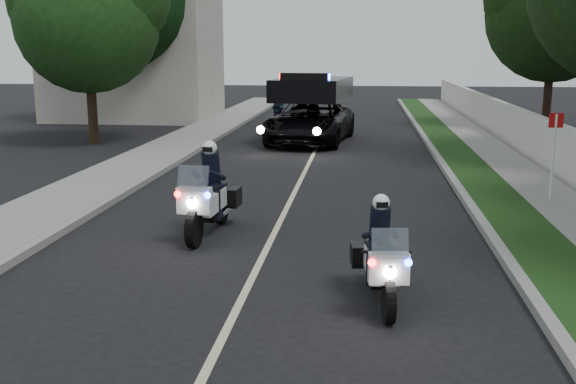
{
  "coord_description": "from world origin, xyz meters",
  "views": [
    {
      "loc": [
        1.67,
        -7.74,
        3.5
      ],
      "look_at": [
        0.36,
        3.95,
        1.0
      ],
      "focal_mm": 41.84,
      "sensor_mm": 36.0,
      "label": 1
    }
  ],
  "objects": [
    {
      "name": "ground",
      "position": [
        0.0,
        0.0,
        0.0
      ],
      "size": [
        120.0,
        120.0,
        0.0
      ],
      "primitive_type": "plane",
      "color": "black",
      "rests_on": "ground"
    },
    {
      "name": "curb_right",
      "position": [
        4.1,
        10.0,
        0.07
      ],
      "size": [
        0.2,
        60.0,
        0.15
      ],
      "primitive_type": "cube",
      "color": "gray",
      "rests_on": "ground"
    },
    {
      "name": "grass_verge",
      "position": [
        4.8,
        10.0,
        0.08
      ],
      "size": [
        1.2,
        60.0,
        0.16
      ],
      "primitive_type": "cube",
      "color": "#193814",
      "rests_on": "ground"
    },
    {
      "name": "sidewalk_right",
      "position": [
        6.1,
        10.0,
        0.08
      ],
      "size": [
        1.4,
        60.0,
        0.16
      ],
      "primitive_type": "cube",
      "color": "gray",
      "rests_on": "ground"
    },
    {
      "name": "property_wall",
      "position": [
        7.1,
        10.0,
        0.75
      ],
      "size": [
        0.22,
        60.0,
        1.5
      ],
      "primitive_type": "cube",
      "color": "beige",
      "rests_on": "ground"
    },
    {
      "name": "curb_left",
      "position": [
        -4.1,
        10.0,
        0.07
      ],
      "size": [
        0.2,
        60.0,
        0.15
      ],
      "primitive_type": "cube",
      "color": "gray",
      "rests_on": "ground"
    },
    {
      "name": "sidewalk_left",
      "position": [
        -5.2,
        10.0,
        0.08
      ],
      "size": [
        2.0,
        60.0,
        0.16
      ],
      "primitive_type": "cube",
      "color": "gray",
      "rests_on": "ground"
    },
    {
      "name": "building_far",
      "position": [
        -10.0,
        26.0,
        3.5
      ],
      "size": [
        8.0,
        6.0,
        7.0
      ],
      "primitive_type": "cube",
      "color": "#A8A396",
      "rests_on": "ground"
    },
    {
      "name": "lane_marking",
      "position": [
        0.0,
        10.0,
        0.0
      ],
      "size": [
        0.12,
        50.0,
        0.01
      ],
      "primitive_type": "cube",
      "color": "#BFB78C",
      "rests_on": "ground"
    },
    {
      "name": "police_moto_left",
      "position": [
        -1.25,
        4.55,
        0.0
      ],
      "size": [
        0.89,
        2.18,
        1.81
      ],
      "primitive_type": null,
      "rotation": [
        0.0,
        0.0,
        -0.07
      ],
      "color": "silver",
      "rests_on": "ground"
    },
    {
      "name": "police_moto_right",
      "position": [
        1.96,
        1.35,
        0.0
      ],
      "size": [
        0.84,
        1.87,
        1.54
      ],
      "primitive_type": null,
      "rotation": [
        0.0,
        0.0,
        0.12
      ],
      "color": "silver",
      "rests_on": "ground"
    },
    {
      "name": "police_suv",
      "position": [
        -0.34,
        17.86,
        0.0
      ],
      "size": [
        3.42,
        6.19,
        2.87
      ],
      "primitive_type": "imported",
      "rotation": [
        0.0,
        0.0,
        -0.12
      ],
      "color": "black",
      "rests_on": "ground"
    },
    {
      "name": "bicycle",
      "position": [
        -2.41,
        24.22,
        0.0
      ],
      "size": [
        0.63,
        1.74,
        0.9
      ],
      "primitive_type": "imported",
      "rotation": [
        0.0,
        0.0,
        -0.02
      ],
      "color": "black",
      "rests_on": "ground"
    },
    {
      "name": "cyclist",
      "position": [
        -2.41,
        24.22,
        0.0
      ],
      "size": [
        0.62,
        0.42,
        1.67
      ],
      "primitive_type": "imported",
      "rotation": [
        0.0,
        0.0,
        3.1
      ],
      "color": "black",
      "rests_on": "ground"
    },
    {
      "name": "sign_post",
      "position": [
        6.0,
        7.96,
        0.0
      ],
      "size": [
        0.38,
        0.38,
        2.18
      ],
      "primitive_type": null,
      "rotation": [
        0.0,
        0.0,
        0.11
      ],
      "color": "red",
      "rests_on": "ground"
    },
    {
      "name": "tree_right_e",
      "position": [
        9.69,
        23.02,
        0.0
      ],
      "size": [
        7.61,
        7.61,
        9.69
      ],
      "primitive_type": null,
      "rotation": [
        0.0,
        0.0,
        0.4
      ],
      "color": "#173510",
      "rests_on": "ground"
    },
    {
      "name": "tree_left_near",
      "position": [
        -8.49,
        16.6,
        0.0
      ],
      "size": [
        5.56,
        5.56,
        8.81
      ],
      "primitive_type": null,
      "rotation": [
        0.0,
        0.0,
        0.05
      ],
      "color": "#1B4216",
      "rests_on": "ground"
    },
    {
      "name": "tree_left_far",
      "position": [
        -9.68,
        23.89,
        0.0
      ],
      "size": [
        8.5,
        8.5,
        11.29
      ],
      "primitive_type": null,
      "rotation": [
        0.0,
        0.0,
        -0.31
      ],
      "color": "black",
      "rests_on": "ground"
    }
  ]
}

